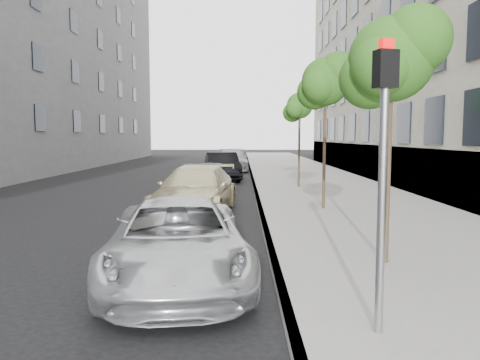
{
  "coord_description": "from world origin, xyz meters",
  "views": [
    {
      "loc": [
        0.55,
        -6.91,
        2.44
      ],
      "look_at": [
        0.53,
        3.19,
        1.5
      ],
      "focal_mm": 35.0,
      "sensor_mm": 36.0,
      "label": 1
    }
  ],
  "objects_px": {
    "tree_mid": "(326,82)",
    "sedan_black": "(222,166)",
    "suv": "(196,191)",
    "sedan_rear": "(232,160)",
    "tree_far": "(300,106)",
    "minivan": "(177,241)",
    "sedan_blue": "(211,176)",
    "tree_near": "(393,59)",
    "signal_pole": "(383,154)"
  },
  "relations": [
    {
      "from": "tree_mid",
      "to": "suv",
      "type": "height_order",
      "value": "tree_mid"
    },
    {
      "from": "tree_mid",
      "to": "signal_pole",
      "type": "bearing_deg",
      "value": -96.29
    },
    {
      "from": "sedan_blue",
      "to": "sedan_rear",
      "type": "relative_size",
      "value": 0.73
    },
    {
      "from": "tree_mid",
      "to": "tree_far",
      "type": "distance_m",
      "value": 6.51
    },
    {
      "from": "signal_pole",
      "to": "minivan",
      "type": "bearing_deg",
      "value": 123.18
    },
    {
      "from": "tree_mid",
      "to": "suv",
      "type": "xyz_separation_m",
      "value": [
        -4.09,
        -0.59,
        -3.4
      ]
    },
    {
      "from": "suv",
      "to": "tree_far",
      "type": "bearing_deg",
      "value": 65.9
    },
    {
      "from": "signal_pole",
      "to": "suv",
      "type": "bearing_deg",
      "value": 93.44
    },
    {
      "from": "signal_pole",
      "to": "minivan",
      "type": "height_order",
      "value": "signal_pole"
    },
    {
      "from": "tree_near",
      "to": "tree_far",
      "type": "relative_size",
      "value": 1.02
    },
    {
      "from": "sedan_rear",
      "to": "sedan_blue",
      "type": "bearing_deg",
      "value": -94.76
    },
    {
      "from": "minivan",
      "to": "sedan_rear",
      "type": "xyz_separation_m",
      "value": [
        0.43,
        25.35,
        0.09
      ]
    },
    {
      "from": "tree_near",
      "to": "suv",
      "type": "distance_m",
      "value": 7.8
    },
    {
      "from": "tree_far",
      "to": "minivan",
      "type": "xyz_separation_m",
      "value": [
        -3.75,
        -13.68,
        -3.15
      ]
    },
    {
      "from": "tree_near",
      "to": "tree_mid",
      "type": "height_order",
      "value": "tree_mid"
    },
    {
      "from": "suv",
      "to": "sedan_black",
      "type": "xyz_separation_m",
      "value": [
        0.35,
        11.59,
        0.02
      ]
    },
    {
      "from": "minivan",
      "to": "tree_far",
      "type": "bearing_deg",
      "value": 67.5
    },
    {
      "from": "sedan_blue",
      "to": "sedan_black",
      "type": "distance_m",
      "value": 4.92
    },
    {
      "from": "minivan",
      "to": "sedan_black",
      "type": "relative_size",
      "value": 1.04
    },
    {
      "from": "tree_far",
      "to": "suv",
      "type": "bearing_deg",
      "value": -119.96
    },
    {
      "from": "tree_mid",
      "to": "sedan_rear",
      "type": "bearing_deg",
      "value": 100.38
    },
    {
      "from": "tree_mid",
      "to": "minivan",
      "type": "relative_size",
      "value": 1.0
    },
    {
      "from": "minivan",
      "to": "signal_pole",
      "type": "bearing_deg",
      "value": -48.78
    },
    {
      "from": "tree_far",
      "to": "sedan_black",
      "type": "bearing_deg",
      "value": 129.74
    },
    {
      "from": "suv",
      "to": "sedan_rear",
      "type": "bearing_deg",
      "value": 93.54
    },
    {
      "from": "tree_mid",
      "to": "tree_far",
      "type": "bearing_deg",
      "value": 90.0
    },
    {
      "from": "tree_mid",
      "to": "sedan_rear",
      "type": "relative_size",
      "value": 0.92
    },
    {
      "from": "tree_mid",
      "to": "sedan_black",
      "type": "bearing_deg",
      "value": 108.79
    },
    {
      "from": "suv",
      "to": "sedan_rear",
      "type": "distance_m",
      "value": 18.77
    },
    {
      "from": "tree_mid",
      "to": "sedan_rear",
      "type": "xyz_separation_m",
      "value": [
        -3.33,
        18.16,
        -3.38
      ]
    },
    {
      "from": "tree_near",
      "to": "sedan_black",
      "type": "height_order",
      "value": "tree_near"
    },
    {
      "from": "minivan",
      "to": "sedan_blue",
      "type": "height_order",
      "value": "minivan"
    },
    {
      "from": "tree_far",
      "to": "minivan",
      "type": "bearing_deg",
      "value": -105.34
    },
    {
      "from": "tree_near",
      "to": "signal_pole",
      "type": "distance_m",
      "value": 3.61
    },
    {
      "from": "sedan_blue",
      "to": "tree_mid",
      "type": "bearing_deg",
      "value": -58.25
    },
    {
      "from": "signal_pole",
      "to": "sedan_blue",
      "type": "distance_m",
      "value": 16.02
    },
    {
      "from": "tree_near",
      "to": "sedan_blue",
      "type": "bearing_deg",
      "value": 107.74
    },
    {
      "from": "tree_far",
      "to": "sedan_black",
      "type": "distance_m",
      "value": 6.6
    },
    {
      "from": "signal_pole",
      "to": "sedan_rear",
      "type": "bearing_deg",
      "value": 79.48
    },
    {
      "from": "sedan_blue",
      "to": "sedan_rear",
      "type": "xyz_separation_m",
      "value": [
        0.7,
        12.08,
        0.12
      ]
    },
    {
      "from": "sedan_black",
      "to": "signal_pole",
      "type": "bearing_deg",
      "value": -90.94
    },
    {
      "from": "tree_mid",
      "to": "tree_far",
      "type": "relative_size",
      "value": 1.1
    },
    {
      "from": "tree_near",
      "to": "signal_pole",
      "type": "bearing_deg",
      "value": -108.91
    },
    {
      "from": "tree_far",
      "to": "signal_pole",
      "type": "bearing_deg",
      "value": -93.75
    },
    {
      "from": "suv",
      "to": "sedan_blue",
      "type": "bearing_deg",
      "value": 95.34
    },
    {
      "from": "tree_far",
      "to": "suv",
      "type": "xyz_separation_m",
      "value": [
        -4.09,
        -7.09,
        -3.07
      ]
    },
    {
      "from": "suv",
      "to": "sedan_rear",
      "type": "xyz_separation_m",
      "value": [
        0.76,
        18.75,
        0.02
      ]
    },
    {
      "from": "sedan_blue",
      "to": "sedan_rear",
      "type": "distance_m",
      "value": 12.1
    },
    {
      "from": "tree_far",
      "to": "sedan_blue",
      "type": "bearing_deg",
      "value": -174.13
    },
    {
      "from": "tree_near",
      "to": "sedan_blue",
      "type": "xyz_separation_m",
      "value": [
        -4.03,
        12.59,
        -3.14
      ]
    }
  ]
}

